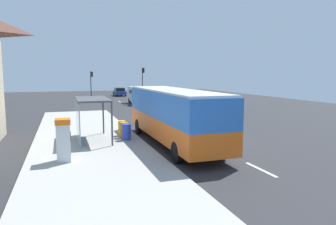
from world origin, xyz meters
TOP-DOWN VIEW (x-y plane):
  - ground_plane at (0.00, 14.00)m, footprint 56.00×92.00m
  - sidewalk_platform at (-6.40, 2.00)m, footprint 6.20×30.00m
  - lane_stripe_seg_0 at (0.25, -6.00)m, footprint 0.16×2.20m
  - lane_stripe_seg_1 at (0.25, -1.00)m, footprint 0.16×2.20m
  - lane_stripe_seg_2 at (0.25, 4.00)m, footprint 0.16×2.20m
  - lane_stripe_seg_3 at (0.25, 9.00)m, footprint 0.16×2.20m
  - lane_stripe_seg_4 at (0.25, 14.00)m, footprint 0.16×2.20m
  - lane_stripe_seg_5 at (0.25, 19.00)m, footprint 0.16×2.20m
  - lane_stripe_seg_6 at (0.25, 24.00)m, footprint 0.16×2.20m
  - lane_stripe_seg_7 at (0.25, 29.00)m, footprint 0.16×2.20m
  - bus at (-1.71, -0.12)m, footprint 2.58×11.02m
  - white_van at (2.20, 24.67)m, footprint 2.14×5.25m
  - sedan_near at (2.30, 40.89)m, footprint 1.84×4.40m
  - ticket_machine at (-7.80, -2.54)m, footprint 0.66×0.76m
  - recycling_bin_blue at (-4.20, 1.16)m, footprint 0.52×0.52m
  - recycling_bin_orange at (-4.20, 1.86)m, footprint 0.52×0.52m
  - recycling_bin_yellow at (-4.20, 2.56)m, footprint 0.52×0.52m
  - traffic_light_near_side at (5.50, 35.66)m, footprint 0.49×0.28m
  - traffic_light_far_side at (-3.09, 36.46)m, footprint 0.49×0.28m
  - bus_shelter at (-6.41, 1.75)m, footprint 1.80×4.00m

SIDE VIEW (x-z plane):
  - ground_plane at x=0.00m, z-range -0.04..0.00m
  - lane_stripe_seg_0 at x=0.25m, z-range 0.00..0.01m
  - lane_stripe_seg_1 at x=0.25m, z-range 0.00..0.01m
  - lane_stripe_seg_2 at x=0.25m, z-range 0.00..0.01m
  - lane_stripe_seg_3 at x=0.25m, z-range 0.00..0.01m
  - lane_stripe_seg_4 at x=0.25m, z-range 0.00..0.01m
  - lane_stripe_seg_5 at x=0.25m, z-range 0.00..0.01m
  - lane_stripe_seg_6 at x=0.25m, z-range 0.00..0.01m
  - lane_stripe_seg_7 at x=0.25m, z-range 0.00..0.01m
  - sidewalk_platform at x=-6.40m, z-range 0.00..0.18m
  - recycling_bin_blue at x=-4.20m, z-range 0.18..1.13m
  - recycling_bin_orange at x=-4.20m, z-range 0.18..1.13m
  - recycling_bin_yellow at x=-4.20m, z-range 0.18..1.13m
  - sedan_near at x=2.30m, z-range 0.03..1.55m
  - ticket_machine at x=-7.80m, z-range 0.20..2.14m
  - white_van at x=2.20m, z-range 0.19..2.49m
  - bus at x=-1.71m, z-range 0.24..3.45m
  - bus_shelter at x=-6.41m, z-range 0.85..3.35m
  - traffic_light_far_side at x=-3.09m, z-range 0.77..5.28m
  - traffic_light_near_side at x=5.50m, z-range 0.84..6.00m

